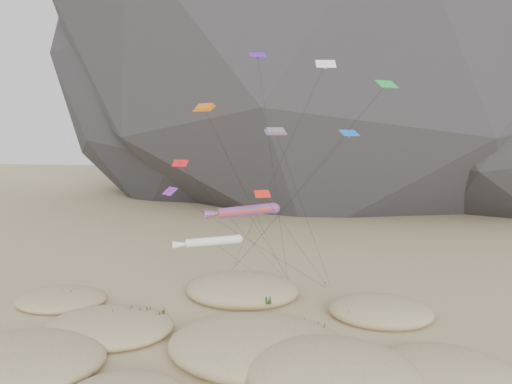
% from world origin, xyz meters
% --- Properties ---
extents(ground, '(500.00, 500.00, 0.00)m').
position_xyz_m(ground, '(0.00, 0.00, 0.00)').
color(ground, '#CCB789').
rests_on(ground, ground).
extents(dunes, '(52.30, 36.68, 4.07)m').
position_xyz_m(dunes, '(-1.25, 3.93, 0.71)').
color(dunes, '#CCB789').
rests_on(dunes, ground).
extents(dune_grass, '(42.87, 28.73, 1.58)m').
position_xyz_m(dune_grass, '(-0.85, 2.87, 0.85)').
color(dune_grass, black).
rests_on(dune_grass, ground).
extents(kite_stakes, '(20.41, 6.59, 0.30)m').
position_xyz_m(kite_stakes, '(2.56, 23.63, 0.15)').
color(kite_stakes, '#3F2D1E').
rests_on(kite_stakes, ground).
extents(rainbow_tube_kite, '(8.53, 11.82, 12.26)m').
position_xyz_m(rainbow_tube_kite, '(-1.84, 13.40, 11.33)').
color(rainbow_tube_kite, red).
rests_on(rainbow_tube_kite, ground).
extents(white_tube_kite, '(7.04, 17.29, 9.57)m').
position_xyz_m(white_tube_kite, '(-4.31, 8.11, 8.86)').
color(white_tube_kite, white).
rests_on(white_tube_kite, ground).
extents(orange_parafoil, '(10.38, 9.54, 23.35)m').
position_xyz_m(orange_parafoil, '(-6.91, 15.50, 22.61)').
color(orange_parafoil, orange).
rests_on(orange_parafoil, ground).
extents(multi_parafoil, '(6.23, 15.40, 20.51)m').
position_xyz_m(multi_parafoil, '(2.37, 9.80, 19.78)').
color(multi_parafoil, red).
rests_on(multi_parafoil, ground).
extents(delta_kites, '(25.04, 20.11, 28.54)m').
position_xyz_m(delta_kites, '(2.36, 12.64, 19.98)').
color(delta_kites, purple).
rests_on(delta_kites, ground).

